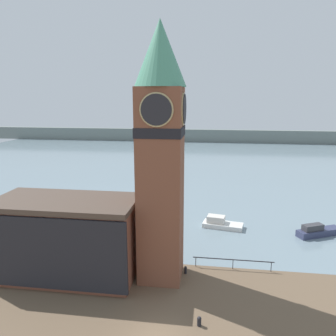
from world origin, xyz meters
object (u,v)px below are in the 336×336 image
at_px(boat_near, 221,223).
at_px(mooring_bollard_far, 199,321).
at_px(mooring_bollard_near, 186,269).
at_px(boat_far, 318,231).
at_px(clock_tower, 161,150).
at_px(pier_building, 66,238).

distance_m(boat_near, mooring_bollard_far, 20.54).
height_order(boat_near, mooring_bollard_near, boat_near).
bearing_deg(mooring_bollard_near, mooring_bollard_far, -77.18).
relative_size(boat_far, mooring_bollard_far, 7.74).
distance_m(boat_far, mooring_bollard_far, 24.09).
bearing_deg(clock_tower, boat_near, 65.90).
height_order(pier_building, mooring_bollard_near, pier_building).
xyz_separation_m(pier_building, boat_near, (15.43, 14.62, -3.40)).
xyz_separation_m(pier_building, mooring_bollard_far, (13.43, -5.82, -3.53)).
bearing_deg(boat_near, mooring_bollard_near, -95.85).
xyz_separation_m(clock_tower, mooring_bollard_far, (4.11, -6.80, -12.40)).
bearing_deg(clock_tower, boat_far, 34.05).
bearing_deg(mooring_bollard_far, boat_far, 53.27).
xyz_separation_m(mooring_bollard_near, mooring_bollard_far, (1.74, -7.65, 0.00)).
distance_m(boat_far, mooring_bollard_near, 19.92).
relative_size(clock_tower, mooring_bollard_far, 30.19).
distance_m(clock_tower, mooring_bollard_far, 14.73).
xyz_separation_m(pier_building, boat_far, (27.84, 13.48, -3.36)).
xyz_separation_m(clock_tower, boat_far, (18.52, 12.51, -12.23)).
relative_size(clock_tower, pier_building, 1.72).
height_order(clock_tower, boat_near, clock_tower).
height_order(clock_tower, mooring_bollard_far, clock_tower).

